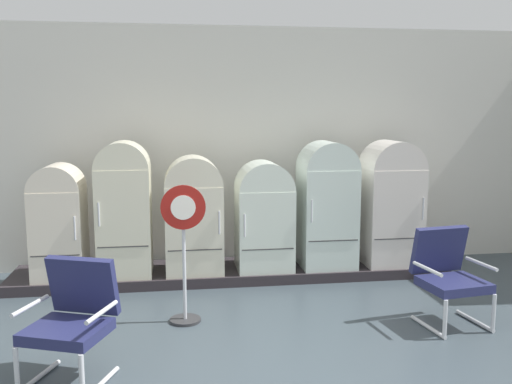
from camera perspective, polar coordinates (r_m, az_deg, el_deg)
The scene contains 11 objects.
back_wall at distance 7.71m, azimuth -2.88°, elevation 4.57°, with size 11.76×0.12×3.24m.
display_plinth at distance 7.37m, azimuth -2.31°, elevation -8.04°, with size 5.53×0.95×0.13m, color #2C272A.
refrigerator_0 at distance 7.17m, azimuth -19.36°, elevation -2.50°, with size 0.60×0.66×1.37m.
refrigerator_1 at distance 7.04m, azimuth -13.22°, elevation -1.22°, with size 0.64×0.68×1.64m.
refrigerator_2 at distance 7.01m, azimuth -6.33°, elevation -2.01°, with size 0.70×0.63×1.45m.
refrigerator_3 at distance 7.12m, azimuth 0.81°, elevation -2.16°, with size 0.70×0.66×1.37m.
refrigerator_4 at distance 7.28m, azimuth 7.19°, elevation -0.87°, with size 0.68×0.69×1.61m.
refrigerator_5 at distance 7.55m, azimuth 13.51°, elevation -0.72°, with size 0.71×0.66×1.62m.
armchair_left at distance 4.82m, azimuth -18.05°, elevation -11.76°, with size 0.79×0.81×0.97m.
armchair_right at distance 6.04m, azimuth 18.88°, elevation -7.68°, with size 0.72×0.72×0.97m.
sign_stand at distance 5.73m, azimuth -7.30°, elevation -6.56°, with size 0.45×0.32×1.41m.
Camera 1 is at (-0.73, -4.00, 2.17)m, focal length 39.49 mm.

